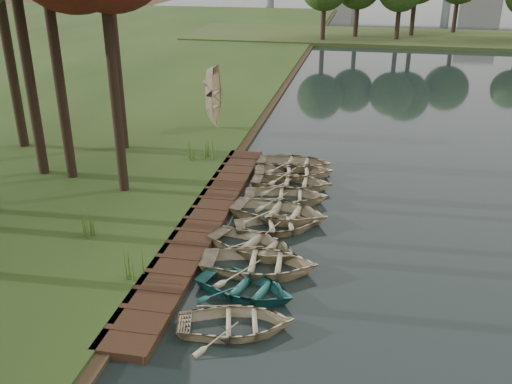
% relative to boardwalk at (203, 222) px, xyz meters
% --- Properties ---
extents(ground, '(300.00, 300.00, 0.00)m').
position_rel_boardwalk_xyz_m(ground, '(1.60, 0.00, -0.15)').
color(ground, '#3D2F1D').
extents(boardwalk, '(1.60, 16.00, 0.30)m').
position_rel_boardwalk_xyz_m(boardwalk, '(0.00, 0.00, 0.00)').
color(boardwalk, '#342014').
rests_on(boardwalk, ground).
extents(peninsula, '(50.00, 14.00, 0.45)m').
position_rel_boardwalk_xyz_m(peninsula, '(9.60, 50.00, 0.08)').
color(peninsula, '#384820').
rests_on(peninsula, ground).
extents(rowboat_0, '(3.73, 3.05, 0.68)m').
position_rel_boardwalk_xyz_m(rowboat_0, '(2.73, -6.17, 0.24)').
color(rowboat_0, tan).
rests_on(rowboat_0, water).
extents(rowboat_1, '(3.69, 3.07, 0.66)m').
position_rel_boardwalk_xyz_m(rowboat_1, '(2.61, -4.33, 0.23)').
color(rowboat_1, '#2A746F').
rests_on(rowboat_1, water).
extents(rowboat_2, '(4.04, 3.02, 0.80)m').
position_rel_boardwalk_xyz_m(rowboat_2, '(2.78, -2.96, 0.30)').
color(rowboat_2, tan).
rests_on(rowboat_2, water).
extents(rowboat_3, '(4.14, 3.59, 0.72)m').
position_rel_boardwalk_xyz_m(rowboat_3, '(2.33, -1.70, 0.26)').
color(rowboat_3, tan).
rests_on(rowboat_3, water).
extents(rowboat_4, '(3.76, 3.17, 0.66)m').
position_rel_boardwalk_xyz_m(rowboat_4, '(2.86, 0.05, 0.23)').
color(rowboat_4, tan).
rests_on(rowboat_4, water).
extents(rowboat_5, '(4.27, 3.35, 0.80)m').
position_rel_boardwalk_xyz_m(rowboat_5, '(2.79, 1.07, 0.30)').
color(rowboat_5, tan).
rests_on(rowboat_5, water).
extents(rowboat_6, '(3.76, 2.87, 0.73)m').
position_rel_boardwalk_xyz_m(rowboat_6, '(2.82, 2.72, 0.26)').
color(rowboat_6, tan).
rests_on(rowboat_6, water).
extents(rowboat_7, '(3.57, 2.56, 0.74)m').
position_rel_boardwalk_xyz_m(rowboat_7, '(2.83, 4.21, 0.27)').
color(rowboat_7, tan).
rests_on(rowboat_7, water).
extents(rowboat_8, '(4.05, 3.20, 0.76)m').
position_rel_boardwalk_xyz_m(rowboat_8, '(2.77, 5.51, 0.28)').
color(rowboat_8, tan).
rests_on(rowboat_8, water).
extents(rowboat_9, '(3.64, 2.63, 0.74)m').
position_rel_boardwalk_xyz_m(rowboat_9, '(2.61, 6.72, 0.27)').
color(rowboat_9, tan).
rests_on(rowboat_9, water).
extents(stored_rowboat, '(3.69, 2.76, 0.73)m').
position_rel_boardwalk_xyz_m(stored_rowboat, '(-2.61, 11.70, 0.51)').
color(stored_rowboat, tan).
rests_on(stored_rowboat, bank).
extents(reeds_0, '(0.60, 0.60, 1.09)m').
position_rel_boardwalk_xyz_m(reeds_0, '(-1.00, -4.43, 0.70)').
color(reeds_0, '#3F661E').
rests_on(reeds_0, bank).
extents(reeds_1, '(0.60, 0.60, 1.12)m').
position_rel_boardwalk_xyz_m(reeds_1, '(-3.72, -2.15, 0.71)').
color(reeds_1, '#3F661E').
rests_on(reeds_1, bank).
extents(reeds_2, '(0.60, 0.60, 0.89)m').
position_rel_boardwalk_xyz_m(reeds_2, '(-1.57, 6.59, 0.59)').
color(reeds_2, '#3F661E').
rests_on(reeds_2, bank).
extents(reeds_3, '(0.60, 0.60, 0.89)m').
position_rel_boardwalk_xyz_m(reeds_3, '(-2.50, 6.32, 0.59)').
color(reeds_3, '#3F661E').
rests_on(reeds_3, bank).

